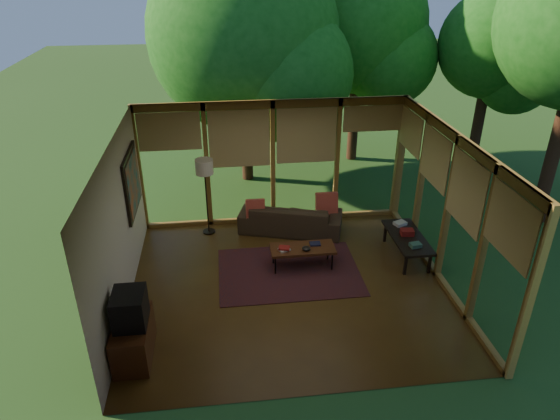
{
  "coord_description": "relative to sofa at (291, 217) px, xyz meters",
  "views": [
    {
      "loc": [
        -1.03,
        -7.22,
        5.26
      ],
      "look_at": [
        -0.07,
        0.7,
        1.17
      ],
      "focal_mm": 32.0,
      "sensor_mm": 36.0,
      "label": 1
    }
  ],
  "objects": [
    {
      "name": "sofa",
      "position": [
        0.0,
        0.0,
        0.0
      ],
      "size": [
        2.28,
        1.41,
        0.62
      ],
      "primitive_type": "imported",
      "rotation": [
        0.0,
        0.0,
        2.85
      ],
      "color": "#3C2D1E",
      "rests_on": "floor"
    },
    {
      "name": "wall_left",
      "position": [
        -3.07,
        -2.0,
        1.04
      ],
      "size": [
        0.04,
        5.0,
        2.7
      ],
      "primitive_type": "cube",
      "color": "beige",
      "rests_on": "ground"
    },
    {
      "name": "window_wall_right",
      "position": [
        2.43,
        -2.0,
        1.04
      ],
      "size": [
        0.12,
        5.0,
        2.7
      ],
      "primitive_type": "cube",
      "color": "olive",
      "rests_on": "ground"
    },
    {
      "name": "console_book_b",
      "position": [
        2.08,
        -1.25,
        0.2
      ],
      "size": [
        0.26,
        0.2,
        0.11
      ],
      "primitive_type": "cube",
      "rotation": [
        0.0,
        0.0,
        -0.1
      ],
      "color": "maroon",
      "rests_on": "side_console"
    },
    {
      "name": "window_wall_back",
      "position": [
        -0.32,
        0.5,
        1.04
      ],
      "size": [
        5.5,
        0.12,
        2.7
      ],
      "primitive_type": "cube",
      "color": "olive",
      "rests_on": "ground"
    },
    {
      "name": "ct_book_side",
      "position": [
        0.27,
        -1.34,
        0.13
      ],
      "size": [
        0.2,
        0.15,
        0.03
      ],
      "primitive_type": "cube",
      "rotation": [
        0.0,
        0.0,
        -0.01
      ],
      "color": "black",
      "rests_on": "coffee_table"
    },
    {
      "name": "ct_bowl",
      "position": [
        0.07,
        -1.52,
        0.15
      ],
      "size": [
        0.16,
        0.16,
        0.07
      ],
      "primitive_type": "ellipsoid",
      "color": "black",
      "rests_on": "coffee_table"
    },
    {
      "name": "side_console",
      "position": [
        2.08,
        -1.3,
        0.1
      ],
      "size": [
        0.6,
        1.4,
        0.46
      ],
      "color": "black",
      "rests_on": "floor"
    },
    {
      "name": "media_cabinet",
      "position": [
        -2.79,
        -3.43,
        -0.01
      ],
      "size": [
        0.5,
        1.0,
        0.6
      ],
      "primitive_type": "cube",
      "color": "#4F2915",
      "rests_on": "floor"
    },
    {
      "name": "ct_book_upper",
      "position": [
        -0.33,
        -1.47,
        0.16
      ],
      "size": [
        0.23,
        0.2,
        0.03
      ],
      "primitive_type": "cube",
      "rotation": [
        0.0,
        0.0,
        -0.27
      ],
      "color": "maroon",
      "rests_on": "coffee_table"
    },
    {
      "name": "tree_nw",
      "position": [
        -0.73,
        2.98,
        3.28
      ],
      "size": [
        4.48,
        4.48,
        5.84
      ],
      "color": "#392114",
      "rests_on": "ground"
    },
    {
      "name": "coffee_table",
      "position": [
        0.02,
        -1.42,
        0.08
      ],
      "size": [
        1.2,
        0.5,
        0.43
      ],
      "color": "#4F2915",
      "rests_on": "floor"
    },
    {
      "name": "tree_ne",
      "position": [
        2.34,
        4.09,
        3.34
      ],
      "size": [
        3.51,
        3.51,
        5.41
      ],
      "color": "#392114",
      "rests_on": "ground"
    },
    {
      "name": "pillow_left",
      "position": [
        -0.75,
        -0.05,
        0.27
      ],
      "size": [
        0.39,
        0.21,
        0.41
      ],
      "primitive_type": "cube",
      "rotation": [
        -0.21,
        0.0,
        0.0
      ],
      "color": "maroon",
      "rests_on": "sofa"
    },
    {
      "name": "exterior_lawn",
      "position": [
        7.68,
        6.0,
        -0.32
      ],
      "size": [
        40.0,
        40.0,
        0.0
      ],
      "primitive_type": "plane",
      "color": "#264F1D",
      "rests_on": "ground"
    },
    {
      "name": "rug",
      "position": [
        -0.25,
        -1.56,
        -0.3
      ],
      "size": [
        2.6,
        1.84,
        0.01
      ],
      "primitive_type": "cube",
      "color": "maroon",
      "rests_on": "floor"
    },
    {
      "name": "wall_painting",
      "position": [
        -3.03,
        -0.6,
        1.24
      ],
      "size": [
        0.06,
        1.35,
        1.15
      ],
      "color": "black",
      "rests_on": "wall_left"
    },
    {
      "name": "console_book_a",
      "position": [
        2.08,
        -1.7,
        0.18
      ],
      "size": [
        0.22,
        0.18,
        0.07
      ],
      "primitive_type": "cube",
      "rotation": [
        0.0,
        0.0,
        0.15
      ],
      "color": "#386251",
      "rests_on": "side_console"
    },
    {
      "name": "floor_lamp",
      "position": [
        -1.74,
        0.12,
        1.09
      ],
      "size": [
        0.36,
        0.36,
        1.65
      ],
      "color": "black",
      "rests_on": "floor"
    },
    {
      "name": "console_book_c",
      "position": [
        2.08,
        -0.85,
        0.18
      ],
      "size": [
        0.28,
        0.25,
        0.06
      ],
      "primitive_type": "cube",
      "rotation": [
        0.0,
        0.0,
        0.4
      ],
      "color": "beige",
      "rests_on": "side_console"
    },
    {
      "name": "pillow_right",
      "position": [
        0.75,
        -0.05,
        0.3
      ],
      "size": [
        0.46,
        0.24,
        0.48
      ],
      "primitive_type": "cube",
      "rotation": [
        -0.21,
        0.0,
        0.0
      ],
      "color": "maroon",
      "rests_on": "sofa"
    },
    {
      "name": "wall_front",
      "position": [
        -0.32,
        -4.5,
        1.04
      ],
      "size": [
        5.5,
        0.04,
        2.7
      ],
      "primitive_type": "cube",
      "color": "beige",
      "rests_on": "ground"
    },
    {
      "name": "television",
      "position": [
        -2.77,
        -3.43,
        0.54
      ],
      "size": [
        0.45,
        0.55,
        0.5
      ],
      "primitive_type": "cube",
      "color": "black",
      "rests_on": "media_cabinet"
    },
    {
      "name": "ceiling",
      "position": [
        -0.32,
        -2.0,
        2.39
      ],
      "size": [
        5.5,
        5.5,
        0.0
      ],
      "primitive_type": "plane",
      "rotation": [
        3.14,
        0.0,
        0.0
      ],
      "color": "silver",
      "rests_on": "ground"
    },
    {
      "name": "tree_far",
      "position": [
        5.37,
        2.79,
        2.97
      ],
      "size": [
        2.64,
        2.64,
        4.62
      ],
      "color": "#392114",
      "rests_on": "ground"
    },
    {
      "name": "floor",
      "position": [
        -0.32,
        -2.0,
        -0.31
      ],
      "size": [
        5.5,
        5.5,
        0.0
      ],
      "primitive_type": "plane",
      "color": "#553A16",
      "rests_on": "ground"
    },
    {
      "name": "ct_book_lower",
      "position": [
        -0.33,
        -1.47,
        0.13
      ],
      "size": [
        0.24,
        0.21,
        0.03
      ],
      "primitive_type": "cube",
      "rotation": [
        0.0,
        0.0,
        0.35
      ],
      "color": "beige",
      "rests_on": "coffee_table"
    }
  ]
}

